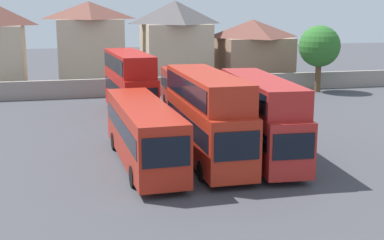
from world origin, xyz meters
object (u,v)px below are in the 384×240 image
Objects in this scene: house_terrace_right at (175,42)px; bus_1 at (143,130)px; house_terrace_far_right at (252,50)px; bus_5 at (185,91)px; tree_left_of_lot at (319,47)px; bus_3 at (261,114)px; bus_2 at (207,113)px; house_terrace_centre at (90,43)px; bus_4 at (129,81)px.

bus_1 is at bearing -105.05° from house_terrace_right.
house_terrace_far_right reaches higher than bus_1.
bus_5 is at bearing -99.25° from house_terrace_right.
house_terrace_far_right is at bearing 116.52° from tree_left_of_lot.
house_terrace_right is (1.42, 31.31, 2.11)m from bus_3.
bus_3 is at bearing -92.59° from house_terrace_right.
house_terrace_far_right is (17.38, 30.36, 1.71)m from bus_1.
tree_left_of_lot is at bearing 150.15° from bus_3.
bus_2 is at bearing -114.16° from house_terrace_far_right.
bus_3 is at bearing -75.99° from house_terrace_centre.
tree_left_of_lot is (4.25, -8.51, 1.00)m from house_terrace_far_right.
bus_3 is 0.94× the size of bus_5.
bus_2 is at bearing -5.01° from bus_5.
house_terrace_centre is 1.35× the size of tree_left_of_lot.
bus_5 is 17.43m from house_terrace_right.
bus_4 is at bearing -83.16° from house_terrace_centre.
bus_1 is 32.25m from house_terrace_centre.
bus_4 is 0.90× the size of bus_5.
house_terrace_far_right is at bearing -3.64° from house_terrace_right.
bus_1 is 15.04m from bus_5.
bus_4 is at bearing -113.45° from house_terrace_right.
tree_left_of_lot reaches higher than bus_3.
house_terrace_far_right is (11.82, 16.39, 1.80)m from bus_5.
bus_4 is 18.34m from house_terrace_centre.
tree_left_of_lot is (14.72, 22.22, 2.02)m from bus_3.
tree_left_of_lot is (21.62, 21.85, 2.71)m from bus_1.
house_terrace_centre is 9.59m from house_terrace_right.
house_terrace_right is (4.65, 31.14, 1.93)m from bus_2.
bus_3 is 33.54m from house_terrace_centre.
house_terrace_centre reaches higher than bus_5.
house_terrace_far_right is (9.06, -0.58, -1.08)m from house_terrace_right.
tree_left_of_lot is (17.96, 22.05, 1.85)m from bus_2.
bus_5 is at bearing -69.56° from house_terrace_centre.
house_terrace_right reaches higher than house_terrace_far_right.
bus_3 is 1.30× the size of house_terrace_far_right.
bus_1 is 1.29× the size of house_terrace_centre.
house_terrace_centre reaches higher than bus_3.
bus_2 is 1.00× the size of bus_3.
house_terrace_centre is at bearing 155.80° from tree_left_of_lot.
bus_1 is at bearing -19.10° from bus_5.
bus_5 is 1.22× the size of house_terrace_right.
house_terrace_far_right is 9.56m from tree_left_of_lot.
house_terrace_centre is 18.69m from house_terrace_far_right.
bus_5 is at bearing -153.89° from tree_left_of_lot.
bus_1 is at bearing -119.78° from house_terrace_far_right.
bus_4 is 18.57m from house_terrace_right.
bus_2 is at bearing -98.49° from house_terrace_right.
bus_2 is 1.15× the size of house_terrace_right.
bus_2 is 32.73m from house_terrace_centre.
house_terrace_right is at bearing 176.36° from house_terrace_far_right.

